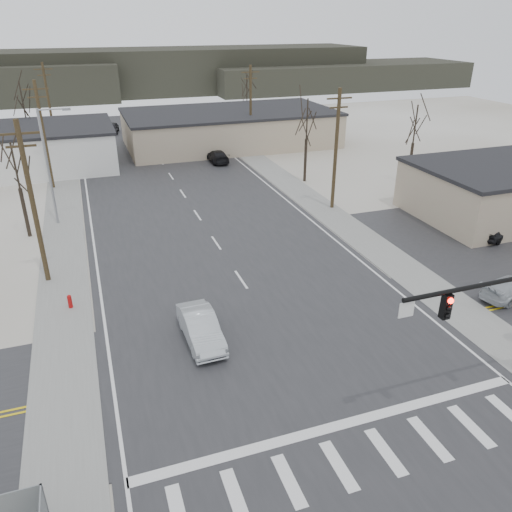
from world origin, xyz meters
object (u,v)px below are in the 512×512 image
Objects in this scene: sedan_crossing at (201,328)px; car_far_b at (112,128)px; car_parked_dark_b at (483,206)px; car_parked_silver at (512,288)px; car_far_a at (217,156)px; car_parked_dark_a at (498,231)px; fire_hydrant at (70,301)px.

sedan_crossing reaches higher than car_far_b.
car_parked_silver is at bearing 128.80° from car_parked_dark_b.
car_far_a is (9.97, 33.45, -0.08)m from sedan_crossing.
car_parked_dark_a is 0.87× the size of car_parked_silver.
car_far_a is 36.18m from car_parked_silver.
car_far_b is at bearing 6.06° from car_parked_dark_a.
car_far_b is 0.95× the size of car_parked_silver.
car_far_b is 51.08m from car_parked_dark_b.
car_far_b is 1.10× the size of car_parked_dark_a.
car_parked_dark_a is at bearing -53.42° from car_far_b.
car_parked_silver reaches higher than fire_hydrant.
sedan_crossing is at bearing -41.52° from fire_hydrant.
car_far_b is at bearing 15.71° from car_parked_dark_b.
car_far_b is 0.99× the size of car_parked_dark_b.
sedan_crossing is 18.41m from car_parked_silver.
car_far_b reaches higher than car_parked_dark_b.
car_parked_dark_b reaches higher than car_parked_dark_a.
car_parked_dark_a is 0.90× the size of car_parked_dark_b.
car_parked_dark_b is at bearing -48.27° from car_far_b.
car_parked_silver is (8.36, -35.20, -0.05)m from car_far_a.
fire_hydrant is 0.19× the size of car_far_a.
fire_hydrant is 0.19× the size of sedan_crossing.
car_parked_dark_a reaches higher than car_parked_silver.
car_parked_silver is at bearing 102.33° from car_far_a.
car_far_b is 53.81m from car_parked_dark_a.
sedan_crossing is 53.61m from car_far_b.
sedan_crossing is 24.53m from car_parked_dark_a.
car_far_b is at bearing 82.55° from fire_hydrant.
car_parked_dark_a is at bearing -48.56° from car_parked_silver.
car_far_a reaches higher than fire_hydrant.
fire_hydrant is 48.46m from car_far_b.
car_far_b reaches higher than car_parked_dark_a.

